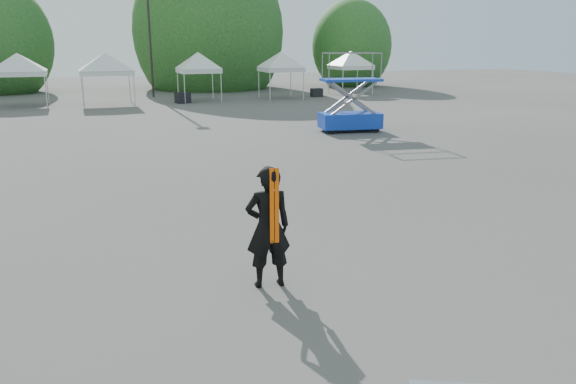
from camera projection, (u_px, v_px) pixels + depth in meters
name	position (u px, v px, depth m)	size (l,w,h in m)	color
ground	(216.00, 233.00, 12.09)	(120.00, 120.00, 0.00)	#474442
light_pole_east	(149.00, 20.00, 40.60)	(0.60, 0.25, 9.80)	black
tree_mid_e	(209.00, 32.00, 49.15)	(5.12, 5.12, 7.79)	#382314
tree_far_e	(352.00, 46.00, 52.11)	(3.84, 3.84, 5.84)	#382314
tent_d	(17.00, 57.00, 35.07)	(4.58, 4.58, 3.88)	silver
tent_e	(105.00, 57.00, 36.00)	(4.63, 4.63, 3.88)	silver
tent_f	(198.00, 56.00, 38.37)	(3.82, 3.82, 3.88)	silver
tent_g	(281.00, 55.00, 40.11)	(3.86, 3.86, 3.88)	silver
tent_h	(351.00, 54.00, 43.57)	(3.91, 3.91, 3.88)	silver
man	(268.00, 227.00, 9.21)	(0.79, 0.56, 2.07)	black
scissor_lift	(351.00, 92.00, 25.36)	(2.92, 1.78, 3.53)	#0E4FB6
crate_mid	(183.00, 98.00, 37.77)	(0.92, 0.71, 0.71)	black
crate_east	(317.00, 93.00, 42.11)	(0.81, 0.63, 0.63)	black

